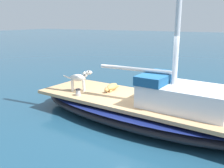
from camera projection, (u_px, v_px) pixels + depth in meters
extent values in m
plane|color=navy|center=(142.00, 121.00, 7.30)|extent=(120.00, 120.00, 0.00)
ellipsoid|color=black|center=(142.00, 112.00, 7.23)|extent=(3.21, 7.41, 0.56)
ellipsoid|color=navy|center=(142.00, 106.00, 7.18)|extent=(3.22, 7.45, 0.08)
cube|color=tan|center=(142.00, 101.00, 7.14)|extent=(2.70, 6.80, 0.10)
cylinder|color=silver|center=(135.00, 69.00, 6.92)|extent=(0.10, 2.20, 0.10)
cube|color=silver|center=(184.00, 97.00, 6.40)|extent=(1.61, 2.33, 0.60)
cube|color=navy|center=(156.00, 78.00, 6.65)|extent=(1.39, 0.83, 0.24)
ellipsoid|color=silver|center=(78.00, 78.00, 7.90)|extent=(0.44, 0.56, 0.22)
cylinder|color=silver|center=(84.00, 85.00, 8.03)|extent=(0.07, 0.07, 0.38)
cylinder|color=silver|center=(84.00, 86.00, 7.90)|extent=(0.07, 0.07, 0.38)
cylinder|color=silver|center=(73.00, 85.00, 8.03)|extent=(0.07, 0.07, 0.38)
cylinder|color=silver|center=(72.00, 86.00, 7.90)|extent=(0.07, 0.07, 0.38)
cylinder|color=silver|center=(85.00, 74.00, 7.87)|extent=(0.19, 0.22, 0.19)
ellipsoid|color=silver|center=(89.00, 73.00, 7.86)|extent=(0.22, 0.26, 0.13)
cone|color=#504E4A|center=(89.00, 70.00, 7.88)|extent=(0.05, 0.05, 0.06)
cone|color=#504E4A|center=(89.00, 71.00, 7.80)|extent=(0.05, 0.05, 0.06)
torus|color=black|center=(85.00, 74.00, 7.87)|extent=(0.18, 0.17, 0.10)
cylinder|color=silver|center=(67.00, 77.00, 7.89)|extent=(0.14, 0.22, 0.12)
ellipsoid|color=tan|center=(112.00, 87.00, 8.11)|extent=(0.60, 0.27, 0.22)
ellipsoid|color=tan|center=(107.00, 90.00, 7.79)|extent=(0.20, 0.13, 0.13)
cone|color=#45331C|center=(108.00, 88.00, 7.76)|extent=(0.05, 0.05, 0.05)
cone|color=#45331C|center=(106.00, 88.00, 7.80)|extent=(0.05, 0.05, 0.05)
cylinder|color=tan|center=(111.00, 91.00, 7.92)|extent=(0.18, 0.06, 0.06)
cylinder|color=tan|center=(108.00, 90.00, 7.97)|extent=(0.18, 0.06, 0.06)
cylinder|color=tan|center=(117.00, 86.00, 8.46)|extent=(0.18, 0.04, 0.04)
cylinder|color=#B7B7BC|center=(78.00, 94.00, 7.53)|extent=(0.16, 0.16, 0.08)
cylinder|color=#B7B7BC|center=(78.00, 91.00, 7.51)|extent=(0.13, 0.13, 0.10)
cylinder|color=black|center=(78.00, 89.00, 7.49)|extent=(0.15, 0.15, 0.03)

